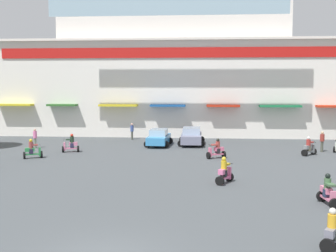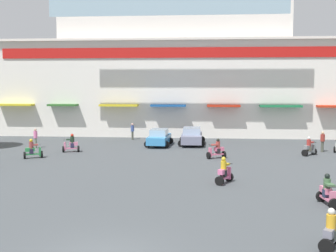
{
  "view_description": "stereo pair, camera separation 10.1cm",
  "coord_description": "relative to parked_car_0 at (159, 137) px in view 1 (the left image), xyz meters",
  "views": [
    {
      "loc": [
        3.21,
        -12.91,
        5.77
      ],
      "look_at": [
        0.88,
        15.86,
        2.72
      ],
      "focal_mm": 45.09,
      "sensor_mm": 36.0,
      "label": 1
    },
    {
      "loc": [
        3.32,
        -12.91,
        5.77
      ],
      "look_at": [
        0.88,
        15.86,
        2.72
      ],
      "focal_mm": 45.09,
      "sensor_mm": 36.0,
      "label": 2
    }
  ],
  "objects": [
    {
      "name": "ground_plane",
      "position": [
        0.66,
        -11.53,
        -0.75
      ],
      "size": [
        128.0,
        128.0,
        0.0
      ],
      "primitive_type": "plane",
      "color": "#464C4F"
    },
    {
      "name": "colonial_building",
      "position": [
        0.66,
        11.6,
        8.55
      ],
      "size": [
        38.3,
        16.76,
        21.46
      ],
      "color": "white",
      "rests_on": "ground"
    },
    {
      "name": "parked_car_0",
      "position": [
        0.0,
        0.0,
        0.0
      ],
      "size": [
        2.42,
        4.0,
        1.52
      ],
      "color": "#3A8AC9",
      "rests_on": "ground"
    },
    {
      "name": "parked_car_1",
      "position": [
        2.93,
        0.94,
        0.03
      ],
      "size": [
        2.43,
        4.48,
        1.57
      ],
      "color": "slate",
      "rests_on": "ground"
    },
    {
      "name": "scooter_rider_0",
      "position": [
        5.17,
        -13.76,
        -0.11
      ],
      "size": [
        1.12,
        1.45,
        1.55
      ],
      "color": "black",
      "rests_on": "ground"
    },
    {
      "name": "scooter_rider_1",
      "position": [
        4.98,
        -5.9,
        -0.13
      ],
      "size": [
        1.52,
        1.07,
        1.52
      ],
      "color": "black",
      "rests_on": "ground"
    },
    {
      "name": "scooter_rider_2",
      "position": [
        8.4,
        -22.94,
        -0.15
      ],
      "size": [
        1.12,
        1.39,
        1.48
      ],
      "color": "black",
      "rests_on": "ground"
    },
    {
      "name": "scooter_rider_4",
      "position": [
        -8.86,
        -6.98,
        -0.15
      ],
      "size": [
        1.47,
        1.08,
        1.48
      ],
      "color": "black",
      "rests_on": "ground"
    },
    {
      "name": "scooter_rider_6",
      "position": [
        9.78,
        -17.67,
        -0.14
      ],
      "size": [
        0.74,
        1.54,
        1.5
      ],
      "color": "black",
      "rests_on": "ground"
    },
    {
      "name": "scooter_rider_8",
      "position": [
        12.25,
        -4.02,
        -0.14
      ],
      "size": [
        1.35,
        1.3,
        1.5
      ],
      "color": "black",
      "rests_on": "ground"
    },
    {
      "name": "scooter_rider_9",
      "position": [
        -6.84,
        -4.02,
        -0.13
      ],
      "size": [
        1.44,
        0.82,
        1.52
      ],
      "color": "black",
      "rests_on": "ground"
    },
    {
      "name": "pedestrian_2",
      "position": [
        -3.08,
        3.84,
        0.19
      ],
      "size": [
        0.46,
        0.46,
        1.65
      ],
      "color": "#4B4D43",
      "rests_on": "ground"
    },
    {
      "name": "pedestrian_3",
      "position": [
        13.74,
        -2.22,
        0.22
      ],
      "size": [
        0.49,
        0.49,
        1.7
      ],
      "color": "#4C4F42",
      "rests_on": "ground"
    },
    {
      "name": "pedestrian_4",
      "position": [
        -10.59,
        -2.18,
        0.23
      ],
      "size": [
        0.45,
        0.45,
        1.71
      ],
      "color": "slate",
      "rests_on": "ground"
    }
  ]
}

